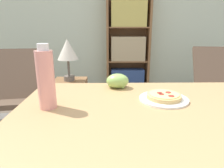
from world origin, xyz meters
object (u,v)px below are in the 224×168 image
Objects in this scene: pizza_on_plate at (164,97)px; drink_bottle at (46,79)px; grape_bunch at (117,81)px; bookshelf at (128,47)px; lounge_chair_near at (12,105)px; table_lamp at (68,51)px; side_table at (71,107)px; lounge_chair_far at (222,98)px.

drink_bottle reaches higher than pizza_on_plate.
grape_bunch is 0.46× the size of drink_bottle.
bookshelf is at bearing 89.05° from pizza_on_plate.
lounge_chair_near reaches higher than grape_bunch.
pizza_on_plate is at bearing -56.57° from table_lamp.
pizza_on_plate is 1.85m from lounge_chair_near.
bookshelf is at bearing 62.06° from side_table.
drink_bottle is 1.60m from lounge_chair_near.
lounge_chair_near is (-0.81, 1.23, -0.63)m from drink_bottle.
side_table is at bearing 119.05° from grape_bunch.
drink_bottle is 0.69× the size of table_lamp.
bookshelf reaches higher than grape_bunch.
side_table is (-0.13, 1.14, -0.62)m from drink_bottle.
drink_bottle is (-0.34, -0.30, 0.10)m from grape_bunch.
pizza_on_plate is at bearing -90.95° from bookshelf.
table_lamp is at bearing 123.43° from pizza_on_plate.
lounge_chair_near is at bearing -166.37° from lounge_chair_far.
lounge_chair_far is at bearing -44.81° from bookshelf.
drink_bottle is at bearing -83.61° from table_lamp.
grape_bunch is 0.32× the size of table_lamp.
bookshelf reaches higher than drink_bottle.
pizza_on_plate is 1.26m from table_lamp.
pizza_on_plate is at bearing -56.57° from side_table.
table_lamp is (-0.13, 1.14, -0.02)m from drink_bottle.
table_lamp is at bearing -16.33° from lounge_chair_near.
pizza_on_plate reaches higher than side_table.
table_lamp is (0.00, 0.00, 0.60)m from side_table.
grape_bunch is 0.15× the size of lounge_chair_near.
bookshelf is at bearing 34.06° from lounge_chair_near.
bookshelf is at bearing 76.49° from drink_bottle.
pizza_on_plate is 1.83m from lounge_chair_far.
grape_bunch is 2.23m from bookshelf.
table_lamp is (-1.82, -0.30, 0.61)m from lounge_chair_far.
drink_bottle is 1.30m from side_table.
grape_bunch is at bearing 136.86° from pizza_on_plate.
grape_bunch is (-0.23, 0.21, 0.03)m from pizza_on_plate.
drink_bottle is (-0.56, -0.09, 0.12)m from pizza_on_plate.
table_lamp is at bearing 0.00° from side_table.
pizza_on_plate is 0.32m from grape_bunch.
table_lamp is (0.68, -0.10, 0.61)m from lounge_chair_near.
pizza_on_plate is 0.15× the size of bookshelf.
grape_bunch is 1.57m from lounge_chair_near.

